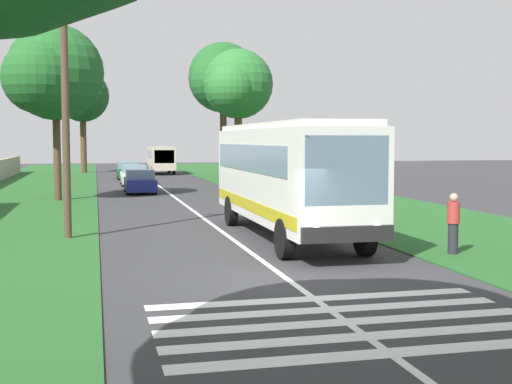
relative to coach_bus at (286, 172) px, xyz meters
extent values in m
plane|color=#333335|center=(-6.62, 1.80, -2.15)|extent=(160.00, 160.00, 0.00)
cube|color=#235623|center=(8.38, -6.40, -2.13)|extent=(120.00, 8.00, 0.04)
cube|color=silver|center=(8.38, 1.80, -2.14)|extent=(110.00, 0.16, 0.01)
cube|color=silver|center=(-0.03, 0.00, -0.05)|extent=(11.00, 2.50, 2.90)
cube|color=slate|center=(0.27, 0.00, 0.48)|extent=(9.68, 2.54, 0.85)
cube|color=slate|center=(-5.49, 0.00, 0.30)|extent=(0.08, 2.20, 1.74)
cube|color=#B29E19|center=(-0.03, 0.00, -1.05)|extent=(10.78, 2.53, 0.36)
cube|color=silver|center=(-0.03, 0.00, 1.49)|extent=(10.56, 2.30, 0.18)
cube|color=black|center=(-5.61, 0.00, -1.28)|extent=(0.16, 2.40, 0.40)
sphere|color=#F2EDCC|center=(-5.55, 0.80, -1.15)|extent=(0.24, 0.24, 0.24)
sphere|color=#F2EDCC|center=(-5.55, -0.81, -1.15)|extent=(0.24, 0.24, 0.24)
cylinder|color=black|center=(-3.93, 1.15, -1.60)|extent=(1.10, 0.32, 1.10)
cylinder|color=black|center=(3.47, 1.15, -1.60)|extent=(1.10, 0.32, 1.10)
cylinder|color=black|center=(-3.93, -1.15, -1.60)|extent=(1.10, 0.32, 1.10)
cylinder|color=black|center=(3.47, -1.15, -1.60)|extent=(1.10, 0.32, 1.10)
cube|color=silver|center=(-12.06, 1.80, -2.14)|extent=(0.45, 6.80, 0.01)
cube|color=silver|center=(-11.16, 1.80, -2.14)|extent=(0.45, 6.80, 0.01)
cube|color=silver|center=(-10.26, 1.80, -2.14)|extent=(0.45, 6.80, 0.01)
cube|color=silver|center=(-9.36, 1.80, -2.14)|extent=(0.45, 6.80, 0.01)
cube|color=silver|center=(-8.46, 1.80, -2.14)|extent=(0.45, 6.80, 0.01)
cube|color=navy|center=(20.03, 3.49, -1.62)|extent=(4.30, 1.75, 0.70)
cube|color=slate|center=(19.93, 3.49, -0.99)|extent=(2.00, 1.61, 0.55)
cylinder|color=black|center=(18.68, 4.27, -1.83)|extent=(0.64, 0.22, 0.64)
cylinder|color=black|center=(21.38, 4.27, -1.83)|extent=(0.64, 0.22, 0.64)
cylinder|color=black|center=(18.68, 2.71, -1.83)|extent=(0.64, 0.22, 0.64)
cylinder|color=black|center=(21.38, 2.71, -1.83)|extent=(0.64, 0.22, 0.64)
cube|color=silver|center=(27.29, 3.45, -1.62)|extent=(4.30, 1.75, 0.70)
cube|color=slate|center=(27.19, 3.45, -0.99)|extent=(2.00, 1.61, 0.55)
cylinder|color=black|center=(25.94, 4.23, -1.83)|extent=(0.64, 0.22, 0.64)
cylinder|color=black|center=(28.64, 4.23, -1.83)|extent=(0.64, 0.22, 0.64)
cylinder|color=black|center=(25.94, 2.67, -1.83)|extent=(0.64, 0.22, 0.64)
cylinder|color=black|center=(28.64, 2.67, -1.83)|extent=(0.64, 0.22, 0.64)
cube|color=#145933|center=(34.94, 3.48, -1.62)|extent=(4.30, 1.75, 0.70)
cube|color=slate|center=(34.84, 3.48, -0.99)|extent=(2.00, 1.61, 0.55)
cylinder|color=black|center=(33.59, 4.26, -1.83)|extent=(0.64, 0.22, 0.64)
cylinder|color=black|center=(36.29, 4.26, -1.83)|extent=(0.64, 0.22, 0.64)
cylinder|color=black|center=(33.59, 2.70, -1.83)|extent=(0.64, 0.22, 0.64)
cylinder|color=black|center=(36.29, 2.70, -1.83)|extent=(0.64, 0.22, 0.64)
cube|color=#BFB299|center=(42.53, 0.08, -0.67)|extent=(6.00, 2.10, 2.10)
cube|color=slate|center=(42.73, 0.08, -0.29)|extent=(5.04, 2.13, 0.70)
cube|color=slate|center=(39.56, 0.08, -0.46)|extent=(0.06, 1.76, 1.18)
cylinder|color=black|center=(40.63, 1.03, -1.77)|extent=(0.76, 0.24, 0.76)
cylinder|color=black|center=(44.43, 1.03, -1.77)|extent=(0.76, 0.24, 0.76)
cylinder|color=black|center=(40.63, -0.87, -1.77)|extent=(0.76, 0.24, 0.76)
cylinder|color=black|center=(44.43, -0.87, -1.77)|extent=(0.76, 0.24, 0.76)
cylinder|color=#4C3826|center=(15.61, 8.01, 0.53)|extent=(0.39, 0.39, 5.28)
sphere|color=#1E5623|center=(15.61, 8.01, 4.54)|extent=(4.96, 4.96, 4.96)
sphere|color=#1E5623|center=(17.10, 8.01, 4.17)|extent=(3.58, 3.58, 3.58)
sphere|color=#1E5623|center=(14.37, 8.75, 4.17)|extent=(3.65, 3.65, 3.65)
cylinder|color=#4C3826|center=(46.40, 7.17, 0.89)|extent=(0.59, 0.59, 5.99)
sphere|color=#19471E|center=(46.40, 7.17, 5.27)|extent=(5.03, 5.03, 5.03)
sphere|color=#19471E|center=(47.91, 7.17, 4.89)|extent=(2.88, 2.88, 2.88)
sphere|color=#19471E|center=(45.14, 7.92, 4.89)|extent=(3.75, 3.75, 3.75)
cylinder|color=#4C3826|center=(35.58, -4.53, 1.28)|extent=(0.58, 0.58, 6.77)
sphere|color=#1E5623|center=(35.58, -4.53, 6.29)|extent=(5.90, 5.90, 5.90)
sphere|color=#1E5623|center=(37.35, -4.53, 5.84)|extent=(3.30, 3.30, 3.30)
sphere|color=#1E5623|center=(34.10, -3.65, 5.84)|extent=(4.27, 4.27, 4.27)
cylinder|color=brown|center=(24.22, -3.46, 0.71)|extent=(0.53, 0.53, 5.64)
sphere|color=#286B2D|center=(24.22, -3.46, 4.84)|extent=(4.74, 4.74, 4.74)
sphere|color=#286B2D|center=(25.65, -3.46, 4.48)|extent=(3.20, 3.20, 3.20)
sphere|color=#286B2D|center=(23.04, -2.75, 4.48)|extent=(3.21, 3.21, 3.21)
cylinder|color=#473828|center=(1.28, 6.97, 2.15)|extent=(0.24, 0.24, 8.51)
cylinder|color=#26262D|center=(-4.36, -3.59, -1.68)|extent=(0.28, 0.28, 0.85)
cylinder|color=#B23333|center=(-4.36, -3.59, -0.96)|extent=(0.34, 0.34, 0.60)
sphere|color=tan|center=(-4.36, -3.59, -0.54)|extent=(0.24, 0.24, 0.24)
camera|label=1|loc=(-21.37, 6.06, 1.07)|focal=47.78mm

